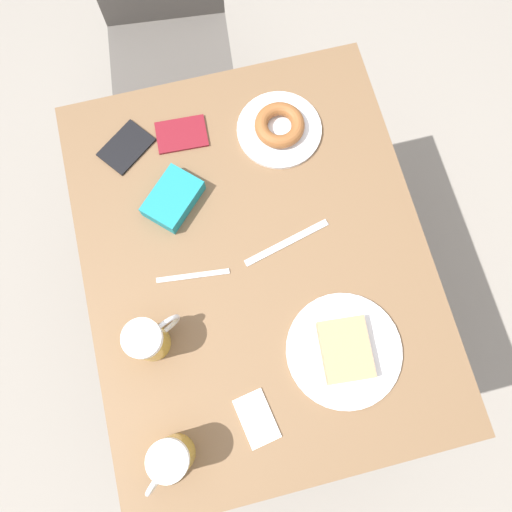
{
  "coord_description": "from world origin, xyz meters",
  "views": [
    {
      "loc": [
        -0.07,
        -0.29,
        1.87
      ],
      "look_at": [
        0.0,
        0.0,
        0.75
      ],
      "focal_mm": 35.0,
      "sensor_mm": 36.0,
      "label": 1
    }
  ],
  "objects_px": {
    "chair": "(164,19)",
    "plate_with_cake": "(345,350)",
    "beer_mug_center": "(171,459)",
    "passport_far_edge": "(126,147)",
    "beer_mug_left": "(149,340)",
    "knife": "(287,243)",
    "blue_pouch": "(173,199)",
    "napkin_folded": "(257,419)",
    "plate_with_donut": "(279,127)",
    "passport_near_edge": "(182,134)",
    "fork": "(193,276)"
  },
  "relations": [
    {
      "from": "plate_with_cake",
      "to": "plate_with_donut",
      "type": "distance_m",
      "value": 0.57
    },
    {
      "from": "fork",
      "to": "passport_near_edge",
      "type": "distance_m",
      "value": 0.37
    },
    {
      "from": "passport_near_edge",
      "to": "blue_pouch",
      "type": "bearing_deg",
      "value": -107.62
    },
    {
      "from": "passport_near_edge",
      "to": "beer_mug_center",
      "type": "bearing_deg",
      "value": -102.8
    },
    {
      "from": "plate_with_donut",
      "to": "knife",
      "type": "relative_size",
      "value": 0.98
    },
    {
      "from": "passport_far_edge",
      "to": "blue_pouch",
      "type": "relative_size",
      "value": 0.93
    },
    {
      "from": "chair",
      "to": "beer_mug_left",
      "type": "relative_size",
      "value": 7.03
    },
    {
      "from": "knife",
      "to": "passport_near_edge",
      "type": "distance_m",
      "value": 0.38
    },
    {
      "from": "beer_mug_left",
      "to": "passport_far_edge",
      "type": "height_order",
      "value": "beer_mug_left"
    },
    {
      "from": "chair",
      "to": "blue_pouch",
      "type": "bearing_deg",
      "value": -90.3
    },
    {
      "from": "beer_mug_center",
      "to": "napkin_folded",
      "type": "relative_size",
      "value": 1.04
    },
    {
      "from": "beer_mug_left",
      "to": "fork",
      "type": "height_order",
      "value": "beer_mug_left"
    },
    {
      "from": "chair",
      "to": "plate_with_cake",
      "type": "bearing_deg",
      "value": -73.15
    },
    {
      "from": "chair",
      "to": "fork",
      "type": "bearing_deg",
      "value": -88.62
    },
    {
      "from": "beer_mug_left",
      "to": "passport_near_edge",
      "type": "relative_size",
      "value": 0.96
    },
    {
      "from": "beer_mug_center",
      "to": "knife",
      "type": "relative_size",
      "value": 0.58
    },
    {
      "from": "beer_mug_left",
      "to": "napkin_folded",
      "type": "height_order",
      "value": "beer_mug_left"
    },
    {
      "from": "chair",
      "to": "plate_with_donut",
      "type": "distance_m",
      "value": 0.66
    },
    {
      "from": "passport_near_edge",
      "to": "beer_mug_left",
      "type": "bearing_deg",
      "value": -108.7
    },
    {
      "from": "passport_near_edge",
      "to": "passport_far_edge",
      "type": "height_order",
      "value": "same"
    },
    {
      "from": "chair",
      "to": "beer_mug_center",
      "type": "distance_m",
      "value": 1.31
    },
    {
      "from": "beer_mug_left",
      "to": "beer_mug_center",
      "type": "xyz_separation_m",
      "value": [
        -0.0,
        -0.24,
        0.0
      ]
    },
    {
      "from": "napkin_folded",
      "to": "blue_pouch",
      "type": "bearing_deg",
      "value": 97.7
    },
    {
      "from": "plate_with_donut",
      "to": "passport_near_edge",
      "type": "height_order",
      "value": "plate_with_donut"
    },
    {
      "from": "knife",
      "to": "passport_near_edge",
      "type": "xyz_separation_m",
      "value": [
        -0.18,
        0.34,
        0.0
      ]
    },
    {
      "from": "beer_mug_left",
      "to": "beer_mug_center",
      "type": "bearing_deg",
      "value": -90.18
    },
    {
      "from": "beer_mug_center",
      "to": "knife",
      "type": "height_order",
      "value": "beer_mug_center"
    },
    {
      "from": "blue_pouch",
      "to": "fork",
      "type": "bearing_deg",
      "value": -88.42
    },
    {
      "from": "blue_pouch",
      "to": "passport_far_edge",
      "type": "bearing_deg",
      "value": 117.1
    },
    {
      "from": "knife",
      "to": "passport_far_edge",
      "type": "relative_size",
      "value": 1.42
    },
    {
      "from": "beer_mug_left",
      "to": "blue_pouch",
      "type": "relative_size",
      "value": 0.76
    },
    {
      "from": "beer_mug_left",
      "to": "knife",
      "type": "relative_size",
      "value": 0.58
    },
    {
      "from": "passport_near_edge",
      "to": "knife",
      "type": "bearing_deg",
      "value": -61.51
    },
    {
      "from": "napkin_folded",
      "to": "passport_near_edge",
      "type": "xyz_separation_m",
      "value": [
        -0.02,
        0.71,
        0.0
      ]
    },
    {
      "from": "plate_with_donut",
      "to": "beer_mug_left",
      "type": "relative_size",
      "value": 1.7
    },
    {
      "from": "beer_mug_center",
      "to": "passport_far_edge",
      "type": "xyz_separation_m",
      "value": [
        0.03,
        0.73,
        -0.06
      ]
    },
    {
      "from": "plate_with_cake",
      "to": "plate_with_donut",
      "type": "bearing_deg",
      "value": 90.1
    },
    {
      "from": "chair",
      "to": "passport_near_edge",
      "type": "height_order",
      "value": "chair"
    },
    {
      "from": "plate_with_cake",
      "to": "beer_mug_center",
      "type": "height_order",
      "value": "beer_mug_center"
    },
    {
      "from": "passport_near_edge",
      "to": "napkin_folded",
      "type": "bearing_deg",
      "value": -88.55
    },
    {
      "from": "knife",
      "to": "passport_far_edge",
      "type": "height_order",
      "value": "passport_far_edge"
    },
    {
      "from": "plate_with_donut",
      "to": "passport_far_edge",
      "type": "height_order",
      "value": "plate_with_donut"
    },
    {
      "from": "fork",
      "to": "knife",
      "type": "distance_m",
      "value": 0.23
    },
    {
      "from": "chair",
      "to": "plate_with_cake",
      "type": "distance_m",
      "value": 1.19
    },
    {
      "from": "plate_with_cake",
      "to": "blue_pouch",
      "type": "distance_m",
      "value": 0.53
    },
    {
      "from": "knife",
      "to": "blue_pouch",
      "type": "bearing_deg",
      "value": 144.98
    },
    {
      "from": "passport_far_edge",
      "to": "knife",
      "type": "bearing_deg",
      "value": -46.02
    },
    {
      "from": "beer_mug_left",
      "to": "napkin_folded",
      "type": "xyz_separation_m",
      "value": [
        0.18,
        -0.22,
        -0.06
      ]
    },
    {
      "from": "napkin_folded",
      "to": "passport_near_edge",
      "type": "relative_size",
      "value": 0.93
    },
    {
      "from": "plate_with_cake",
      "to": "fork",
      "type": "height_order",
      "value": "plate_with_cake"
    }
  ]
}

